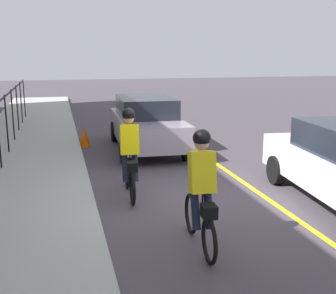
% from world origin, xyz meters
% --- Properties ---
extents(ground_plane, '(80.00, 80.00, 0.00)m').
position_xyz_m(ground_plane, '(0.00, 0.00, 0.00)').
color(ground_plane, '#463F47').
extents(lane_line_centre, '(36.00, 0.12, 0.01)m').
position_xyz_m(lane_line_centre, '(0.00, -1.60, 0.00)').
color(lane_line_centre, yellow).
rests_on(lane_line_centre, ground).
extents(sidewalk, '(40.00, 3.20, 0.15)m').
position_xyz_m(sidewalk, '(0.00, 3.40, 0.07)').
color(sidewalk, '#A8AAA2').
rests_on(sidewalk, ground).
extents(cyclist_lead, '(1.71, 0.38, 1.83)m').
position_xyz_m(cyclist_lead, '(0.27, 1.06, 0.91)').
color(cyclist_lead, black).
rests_on(cyclist_lead, ground).
extents(cyclist_follow, '(1.71, 0.38, 1.83)m').
position_xyz_m(cyclist_follow, '(-2.32, 0.43, 0.91)').
color(cyclist_follow, black).
rests_on(cyclist_follow, ground).
extents(parked_sedan_rear, '(4.47, 2.07, 1.58)m').
position_xyz_m(parked_sedan_rear, '(4.53, -0.17, 0.82)').
color(parked_sedan_rear, '#988A9A').
rests_on(parked_sedan_rear, ground).
extents(traffic_cone_near, '(0.36, 0.36, 0.63)m').
position_xyz_m(traffic_cone_near, '(5.34, 1.65, 0.31)').
color(traffic_cone_near, '#FD5402').
rests_on(traffic_cone_near, ground).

